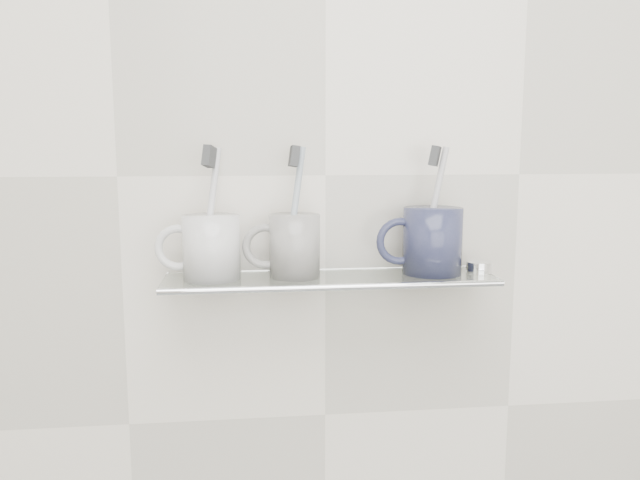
{
  "coord_description": "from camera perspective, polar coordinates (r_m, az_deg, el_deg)",
  "views": [
    {
      "loc": [
        -0.12,
        0.12,
        1.3
      ],
      "look_at": [
        -0.02,
        1.04,
        1.16
      ],
      "focal_mm": 35.0,
      "sensor_mm": 36.0,
      "label": 1
    }
  ],
  "objects": [
    {
      "name": "mug_right",
      "position": [
        0.98,
        10.24,
        -0.07
      ],
      "size": [
        0.12,
        0.12,
        0.1
      ],
      "primitive_type": "cylinder",
      "rotation": [
        0.0,
        0.0,
        0.41
      ],
      "color": "#1C203C",
      "rests_on": "shelf_glass"
    },
    {
      "name": "toothbrush_left",
      "position": [
        0.93,
        -9.98,
        2.6
      ],
      "size": [
        0.04,
        0.05,
        0.19
      ],
      "primitive_type": "cylinder",
      "rotation": [
        -0.25,
        0.04,
        -0.39
      ],
      "color": "silver",
      "rests_on": "mug_left"
    },
    {
      "name": "bristles_left",
      "position": [
        0.93,
        -10.11,
        7.53
      ],
      "size": [
        0.02,
        0.03,
        0.04
      ],
      "primitive_type": "cube",
      "rotation": [
        -0.25,
        0.04,
        -0.39
      ],
      "color": "#343638",
      "rests_on": "toothbrush_left"
    },
    {
      "name": "shelf_glass",
      "position": [
        0.95,
        0.95,
        -3.58
      ],
      "size": [
        0.5,
        0.12,
        0.01
      ],
      "primitive_type": "cube",
      "color": "silver",
      "rests_on": "wall_back"
    },
    {
      "name": "bracket_left",
      "position": [
        0.99,
        -11.55,
        -3.85
      ],
      "size": [
        0.02,
        0.03,
        0.02
      ],
      "primitive_type": "cylinder",
      "rotation": [
        1.57,
        0.0,
        0.0
      ],
      "color": "silver",
      "rests_on": "wall_back"
    },
    {
      "name": "bracket_right",
      "position": [
        1.04,
        12.15,
        -3.27
      ],
      "size": [
        0.02,
        0.03,
        0.02
      ],
      "primitive_type": "cylinder",
      "rotation": [
        1.57,
        0.0,
        0.0
      ],
      "color": "silver",
      "rests_on": "wall_back"
    },
    {
      "name": "mug_right_handle",
      "position": [
        0.96,
        7.3,
        -0.12
      ],
      "size": [
        0.07,
        0.01,
        0.07
      ],
      "primitive_type": "torus",
      "rotation": [
        1.57,
        0.0,
        0.0
      ],
      "color": "#1C203C",
      "rests_on": "mug_right"
    },
    {
      "name": "mug_left_handle",
      "position": [
        0.94,
        -12.84,
        -0.69
      ],
      "size": [
        0.07,
        0.01,
        0.07
      ],
      "primitive_type": "torus",
      "rotation": [
        1.57,
        0.0,
        0.0
      ],
      "color": "silver",
      "rests_on": "mug_left"
    },
    {
      "name": "mug_center_handle",
      "position": [
        0.94,
        -5.03,
        -0.58
      ],
      "size": [
        0.07,
        0.01,
        0.07
      ],
      "primitive_type": "torus",
      "rotation": [
        1.57,
        0.0,
        0.0
      ],
      "color": "white",
      "rests_on": "mug_center"
    },
    {
      "name": "mug_center",
      "position": [
        0.94,
        -2.33,
        -0.53
      ],
      "size": [
        0.09,
        0.09,
        0.09
      ],
      "primitive_type": "cylinder",
      "rotation": [
        0.0,
        0.0,
        0.18
      ],
      "color": "white",
      "rests_on": "shelf_glass"
    },
    {
      "name": "toothbrush_center",
      "position": [
        0.93,
        -2.35,
        2.73
      ],
      "size": [
        0.04,
        0.03,
        0.19
      ],
      "primitive_type": "cylinder",
      "rotation": [
        -0.1,
        0.15,
        0.07
      ],
      "color": "#859DAB",
      "rests_on": "mug_center"
    },
    {
      "name": "bristles_right",
      "position": [
        0.97,
        10.45,
        7.57
      ],
      "size": [
        0.03,
        0.03,
        0.03
      ],
      "primitive_type": "cube",
      "rotation": [
        -0.08,
        0.17,
        -0.46
      ],
      "color": "#343638",
      "rests_on": "toothbrush_right"
    },
    {
      "name": "bristles_center",
      "position": [
        0.93,
        -2.38,
        7.66
      ],
      "size": [
        0.02,
        0.03,
        0.03
      ],
      "primitive_type": "cube",
      "rotation": [
        -0.1,
        0.15,
        0.07
      ],
      "color": "#343638",
      "rests_on": "toothbrush_center"
    },
    {
      "name": "toothbrush_right",
      "position": [
        0.97,
        10.32,
        2.84
      ],
      "size": [
        0.05,
        0.01,
        0.19
      ],
      "primitive_type": "cylinder",
      "rotation": [
        -0.08,
        0.17,
        -0.46
      ],
      "color": "beige",
      "rests_on": "mug_right"
    },
    {
      "name": "wall_back",
      "position": [
        0.99,
        0.51,
        5.93
      ],
      "size": [
        2.5,
        0.0,
        2.5
      ],
      "primitive_type": "plane",
      "rotation": [
        1.57,
        0.0,
        0.0
      ],
      "color": "silver",
      "rests_on": "ground"
    },
    {
      "name": "chrome_cap",
      "position": [
        1.01,
        14.36,
        -2.39
      ],
      "size": [
        0.04,
        0.04,
        0.02
      ],
      "primitive_type": "cylinder",
      "color": "silver",
      "rests_on": "shelf_glass"
    },
    {
      "name": "mug_left",
      "position": [
        0.94,
        -9.89,
        -0.65
      ],
      "size": [
        0.1,
        0.1,
        0.1
      ],
      "primitive_type": "cylinder",
      "rotation": [
        0.0,
        0.0,
        -0.14
      ],
      "color": "silver",
      "rests_on": "shelf_glass"
    },
    {
      "name": "shelf_rail",
      "position": [
        0.89,
        1.42,
        -4.34
      ],
      "size": [
        0.5,
        0.01,
        0.01
      ],
      "primitive_type": "cylinder",
      "rotation": [
        0.0,
        1.57,
        0.0
      ],
      "color": "silver",
      "rests_on": "shelf_glass"
    }
  ]
}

